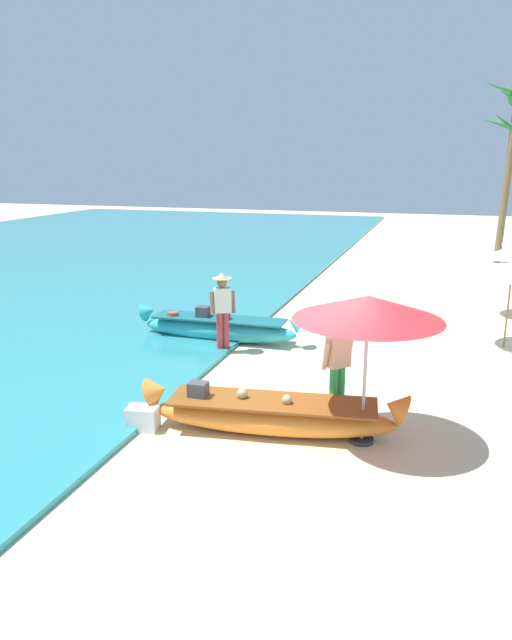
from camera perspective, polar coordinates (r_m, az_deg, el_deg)
name	(u,v)px	position (r m, az deg, el deg)	size (l,w,h in m)	color
ground_plane	(293,429)	(9.61, 3.58, -10.29)	(80.00, 80.00, 0.00)	beige
boat_orange_foreground	(272,414)	(9.37, 1.50, -8.96)	(4.14, 1.30, 0.84)	orange
boat_cyan_midground	(219,328)	(13.97, -3.54, -0.75)	(4.00, 0.80, 0.84)	#33B2BC
person_vendor_hatted	(222,307)	(12.95, -3.20, 1.28)	(0.57, 0.46, 1.78)	#B2383D
person_tourist_customer	(338,364)	(9.66, 7.78, -4.20)	(0.51, 0.53, 1.67)	green
patio_umbrella_large	(368,309)	(8.63, 10.61, 1.07)	(2.16, 2.16, 2.25)	#B7B7BC
parasol_row_0	(512,271)	(14.30, 23.15, 4.33)	(1.60, 1.60, 1.91)	#8E6B47
cooler_box	(143,418)	(9.67, -10.72, -9.15)	(0.48, 0.34, 0.38)	silver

